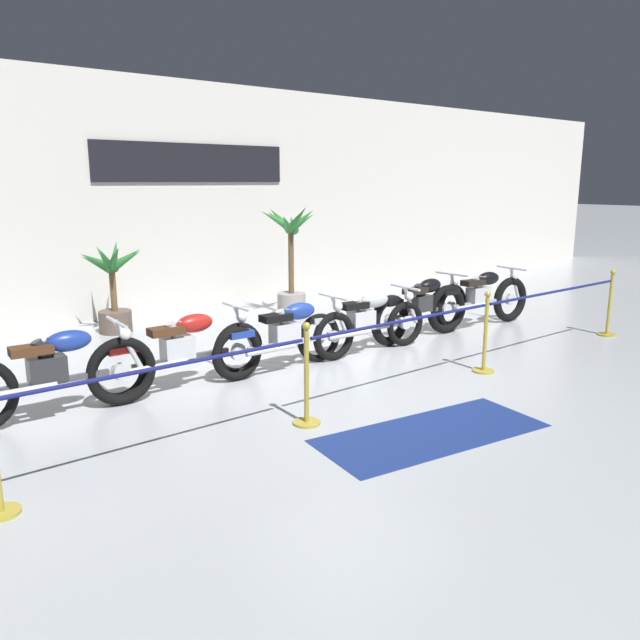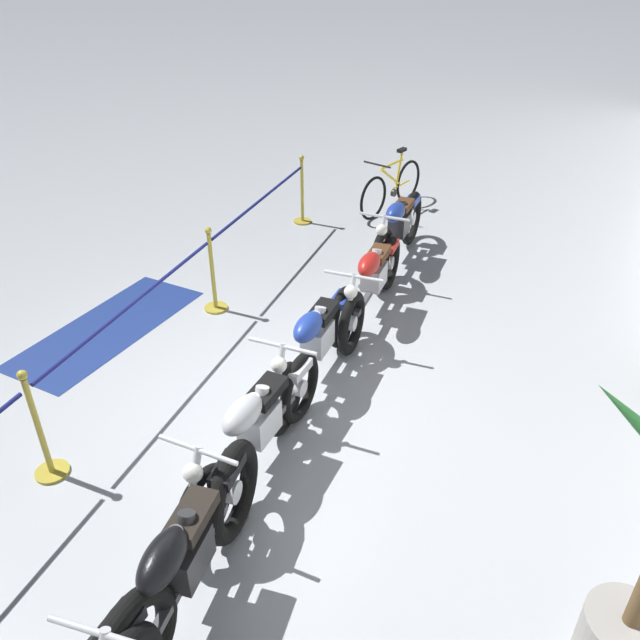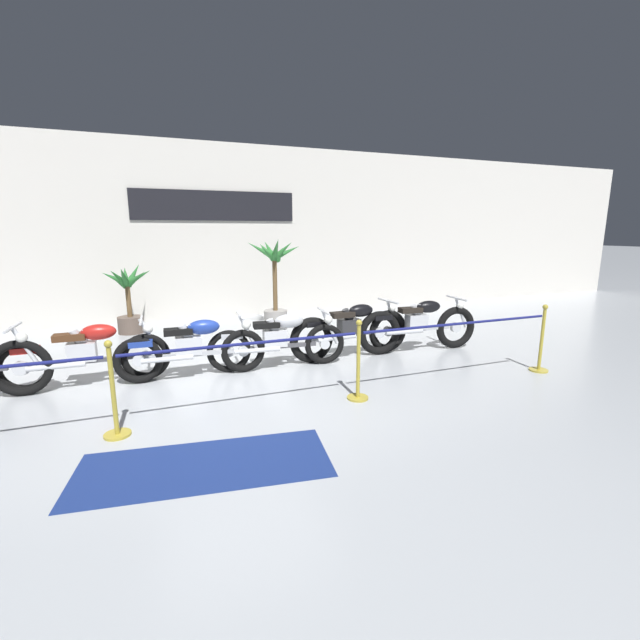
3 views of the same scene
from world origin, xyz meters
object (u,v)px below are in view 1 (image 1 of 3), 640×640
Objects in this scene: stanchion_mid_right at (485,345)px; motorcycle_black_5 at (480,299)px; motorcycle_red_1 at (183,351)px; motorcycle_silver_3 at (365,322)px; potted_palm_left_of_row at (113,287)px; motorcycle_blue_2 at (289,336)px; stanchion_far_left at (325,351)px; stanchion_mid_left at (307,390)px; motorcycle_blue_0 at (54,373)px; potted_palm_right_of_row at (291,260)px; floor_banner at (432,433)px; stanchion_far_right at (609,313)px; motorcycle_black_4 at (423,308)px.

motorcycle_black_5 is at bearing 39.04° from stanchion_mid_right.
motorcycle_red_1 is 5.34m from motorcycle_black_5.
motorcycle_silver_3 is at bearing 110.59° from stanchion_mid_right.
motorcycle_silver_3 is 1.45× the size of potted_palm_left_of_row.
potted_palm_left_of_row reaches higher than motorcycle_blue_2.
stanchion_mid_left is (-0.23, 0.00, -0.36)m from stanchion_far_left.
stanchion_mid_left reaches higher than motorcycle_blue_0.
potted_palm_right_of_row reaches higher than stanchion_mid_left.
potted_palm_right_of_row is at bearing 58.18° from stanchion_far_left.
stanchion_mid_left reaches higher than motorcycle_silver_3.
stanchion_far_left reaches higher than motorcycle_red_1.
floor_banner is (-1.44, -2.56, -0.46)m from motorcycle_silver_3.
motorcycle_black_5 is 5.14m from stanchion_mid_left.
potted_palm_right_of_row is at bearing -12.96° from potted_palm_left_of_row.
stanchion_far_right is (1.13, -1.63, -0.12)m from motorcycle_black_5.
stanchion_far_right reaches higher than motorcycle_blue_2.
stanchion_mid_right is (2.62, 0.00, -0.36)m from stanchion_far_left.
stanchion_far_left is 3.83× the size of floor_banner.
potted_palm_left_of_row is at bearing 167.04° from potted_palm_right_of_row.
motorcycle_black_5 is 6.01m from potted_palm_left_of_row.
stanchion_far_left reaches higher than motorcycle_silver_3.
stanchion_far_left reaches higher than floor_banner.
potted_palm_right_of_row is (4.87, 2.64, 0.53)m from motorcycle_blue_0.
motorcycle_blue_0 is at bearing 167.78° from stanchion_far_right.
potted_palm_left_of_row is at bearing 90.76° from stanchion_mid_left.
stanchion_mid_left is at bearing -123.99° from potted_palm_right_of_row.
motorcycle_black_5 is at bearing -54.71° from potted_palm_right_of_row.
potted_palm_left_of_row is 6.11m from floor_banner.
stanchion_mid_right is 3.14m from stanchion_far_right.
motorcycle_black_4 is 0.26× the size of stanchion_far_left.
potted_palm_right_of_row is at bearing 56.01° from stanchion_mid_left.
motorcycle_red_1 is at bearing -142.96° from potted_palm_right_of_row.
stanchion_mid_left is at bearing -41.63° from motorcycle_blue_0.
motorcycle_blue_0 reaches higher than motorcycle_blue_2.
motorcycle_blue_0 is 0.98× the size of motorcycle_red_1.
floor_banner is (1.28, -2.74, -0.46)m from motorcycle_red_1.
stanchion_mid_left reaches higher than motorcycle_black_5.
floor_banner is (-0.13, -2.57, -0.45)m from motorcycle_blue_2.
potted_palm_left_of_row is 1.44× the size of stanchion_mid_left.
potted_palm_left_of_row reaches higher than motorcycle_black_4.
stanchion_far_left is at bearing -68.65° from motorcycle_red_1.
stanchion_far_left is (-2.71, -4.36, -0.29)m from potted_palm_right_of_row.
stanchion_far_right reaches higher than motorcycle_black_5.
floor_banner is at bearing -155.14° from stanchion_mid_right.
motorcycle_black_5 is 1.00× the size of floor_banner.
stanchion_mid_left is (1.93, -1.72, -0.13)m from motorcycle_blue_0.
stanchion_far_left is 2.64m from stanchion_mid_right.
motorcycle_black_5 is 2.20× the size of stanchion_mid_right.
motorcycle_blue_2 is 3.93m from motorcycle_black_5.
motorcycle_blue_2 is 0.24× the size of stanchion_far_left.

